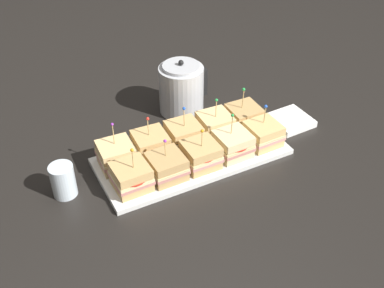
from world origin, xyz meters
The scene contains 15 objects.
ground_plane centered at (0.00, 0.00, 0.00)m, with size 6.00×6.00×0.00m, color black.
serving_platter centered at (0.00, 0.00, 0.01)m, with size 0.64×0.28×0.02m.
sandwich_front_far_left centered at (-0.24, -0.06, 0.06)m, with size 0.12×0.12×0.15m.
sandwich_front_left centered at (-0.12, -0.06, 0.06)m, with size 0.12×0.12×0.14m.
sandwich_front_center centered at (0.00, -0.06, 0.06)m, with size 0.11×0.11×0.15m.
sandwich_front_right centered at (0.12, -0.06, 0.06)m, with size 0.12×0.12×0.16m.
sandwich_front_far_right centered at (0.25, -0.06, 0.06)m, with size 0.12×0.12×0.15m.
sandwich_back_far_left centered at (-0.25, 0.06, 0.06)m, with size 0.12×0.12×0.16m.
sandwich_back_left centered at (-0.12, 0.06, 0.06)m, with size 0.12×0.12×0.15m.
sandwich_back_center centered at (0.00, 0.06, 0.06)m, with size 0.12×0.12×0.16m.
sandwich_back_right centered at (0.12, 0.06, 0.06)m, with size 0.12×0.12×0.16m.
sandwich_back_far_right centered at (0.24, 0.06, 0.06)m, with size 0.12×0.12×0.17m.
kettle_steel centered at (0.10, 0.28, 0.10)m, with size 0.19×0.17×0.22m.
drinking_glass centered at (-0.43, 0.03, 0.05)m, with size 0.08×0.08×0.11m.
napkin_stack centered at (0.42, 0.02, 0.01)m, with size 0.15×0.15×0.02m.
Camera 1 is at (-0.59, -1.13, 1.04)m, focal length 45.00 mm.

